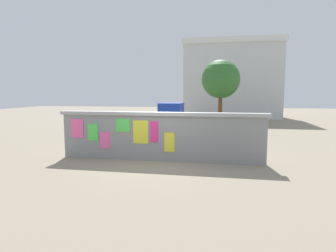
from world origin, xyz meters
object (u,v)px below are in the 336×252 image
object	(u,v)px
motorcycle	(124,140)
person_walking	(168,126)
tree_roadside	(221,79)
bicycle_near	(202,147)
auto_rickshaw_truck	(154,120)

from	to	relation	value
motorcycle	person_walking	world-z (taller)	person_walking
motorcycle	tree_roadside	size ratio (longest dim) A/B	0.40
tree_roadside	person_walking	bearing A→B (deg)	-102.97
motorcycle	bicycle_near	distance (m)	3.28
motorcycle	person_walking	distance (m)	1.95
auto_rickshaw_truck	person_walking	size ratio (longest dim) A/B	2.25
auto_rickshaw_truck	motorcycle	bearing A→B (deg)	-92.33
auto_rickshaw_truck	person_walking	distance (m)	4.08
motorcycle	person_walking	xyz separation A→B (m)	(1.70, 0.80, 0.52)
auto_rickshaw_truck	motorcycle	xyz separation A→B (m)	(-0.19, -4.59, -0.44)
motorcycle	person_walking	size ratio (longest dim) A/B	1.17
person_walking	tree_roadside	size ratio (longest dim) A/B	0.34
auto_rickshaw_truck	tree_roadside	bearing A→B (deg)	55.71
tree_roadside	bicycle_near	bearing A→B (deg)	-92.93
person_walking	motorcycle	bearing A→B (deg)	-154.66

